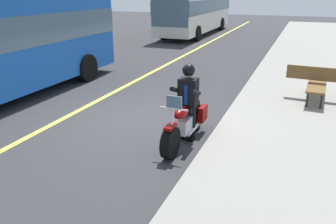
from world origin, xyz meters
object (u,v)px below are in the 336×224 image
at_px(motorcycle_main, 185,123).
at_px(bench_sidewalk, 317,81).
at_px(bus_near, 196,8).
at_px(rider_main, 188,95).

bearing_deg(motorcycle_main, bench_sidewalk, 145.17).
bearing_deg(bus_near, bench_sidewalk, 29.40).
height_order(motorcycle_main, bus_near, bus_near).
bearing_deg(bus_near, motorcycle_main, 16.60).
relative_size(motorcycle_main, bench_sidewalk, 1.21).
xyz_separation_m(rider_main, bus_near, (-18.52, -5.58, 0.84)).
distance_m(motorcycle_main, bench_sidewalk, 4.81).
bearing_deg(rider_main, motorcycle_main, 0.14).
xyz_separation_m(rider_main, bench_sidewalk, (-3.75, 2.74, -0.32)).
xyz_separation_m(motorcycle_main, rider_main, (-0.19, -0.00, 0.58)).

